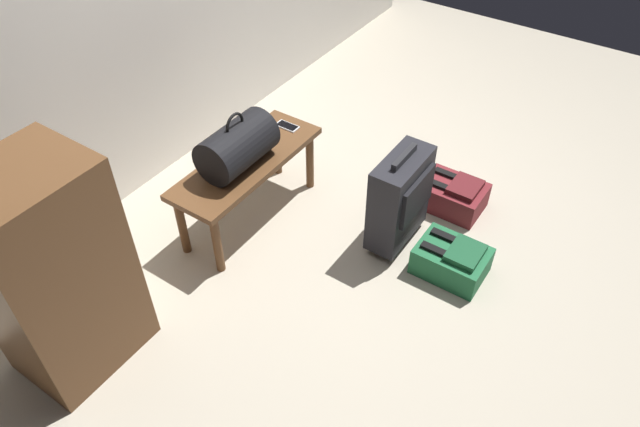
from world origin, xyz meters
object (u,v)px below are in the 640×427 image
backpack_green (452,260)px  side_cabinet (54,274)px  bench (247,169)px  duffel_bag_black (237,146)px  backpack_maroon (453,195)px  cell_phone (287,126)px  suitcase_upright_charcoal (400,198)px

backpack_green → side_cabinet: size_ratio=0.35×
bench → backpack_green: bench is taller
duffel_bag_black → backpack_green: bearing=-75.1°
bench → backpack_maroon: (0.77, -0.98, -0.27)m
backpack_green → backpack_maroon: bearing=23.7°
cell_phone → side_cabinet: 1.61m
duffel_bag_black → bench: bearing=-0.0°
bench → cell_phone: bearing=0.2°
duffel_bag_black → cell_phone: bearing=0.1°
duffel_bag_black → side_cabinet: bearing=176.4°
cell_phone → side_cabinet: bearing=177.4°
side_cabinet → cell_phone: bearing=-2.6°
backpack_maroon → side_cabinet: (-1.98, 1.05, 0.46)m
cell_phone → backpack_green: cell_phone is taller
duffel_bag_black → suitcase_upright_charcoal: (0.37, -0.83, -0.25)m
cell_phone → backpack_green: bearing=-96.3°
backpack_green → backpack_maroon: size_ratio=1.00×
backpack_green → backpack_maroon: (0.51, 0.22, 0.00)m
bench → side_cabinet: 1.22m
bench → backpack_maroon: bearing=-51.9°
suitcase_upright_charcoal → side_cabinet: size_ratio=0.57×
suitcase_upright_charcoal → side_cabinet: bearing=149.3°
bench → suitcase_upright_charcoal: (0.31, -0.83, -0.05)m
bench → suitcase_upright_charcoal: 0.89m
backpack_maroon → duffel_bag_black: bearing=130.2°
duffel_bag_black → suitcase_upright_charcoal: 0.94m
cell_phone → bench: bearing=-179.8°
backpack_maroon → side_cabinet: size_ratio=0.35×
duffel_bag_black → side_cabinet: side_cabinet is taller
cell_phone → suitcase_upright_charcoal: suitcase_upright_charcoal is taller
duffel_bag_black → backpack_green: duffel_bag_black is taller
backpack_maroon → side_cabinet: 2.29m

